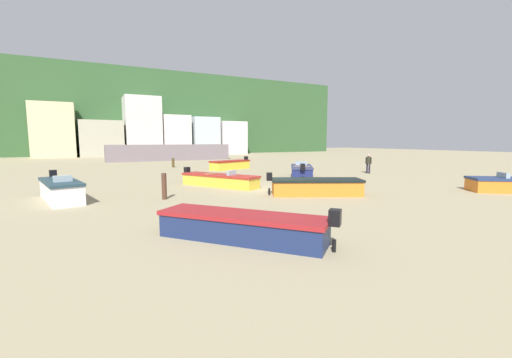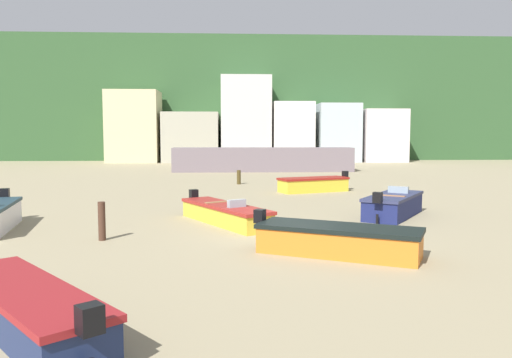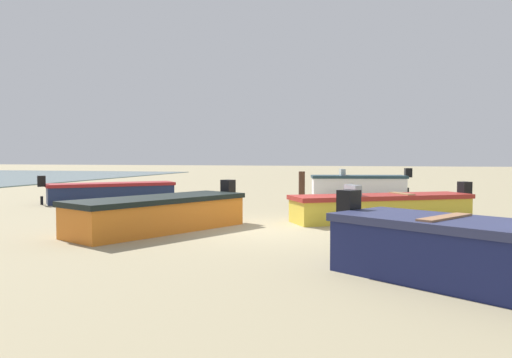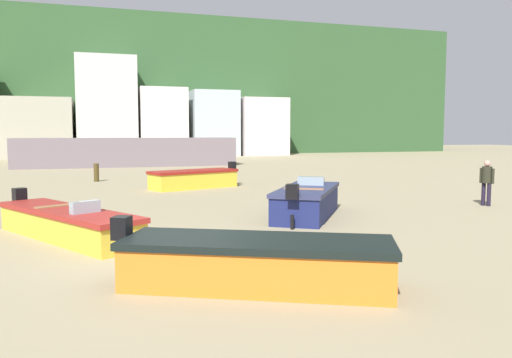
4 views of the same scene
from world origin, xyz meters
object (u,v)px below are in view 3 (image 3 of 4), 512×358
object	(u,v)px
boat_orange_2	(159,214)
boat_navy_0	(111,192)
mooring_post_mid_beach	(302,188)
boat_yellow_3	(382,207)
boat_navy_5	(479,254)
boat_white_6	(358,186)

from	to	relation	value
boat_orange_2	boat_navy_0	bearing A→B (deg)	-25.50
boat_navy_0	mooring_post_mid_beach	size ratio (longest dim) A/B	3.61
boat_yellow_3	mooring_post_mid_beach	xyz separation A→B (m)	(-3.86, -2.86, 0.24)
boat_navy_0	boat_navy_5	bearing A→B (deg)	8.44
boat_navy_0	mooring_post_mid_beach	bearing A→B (deg)	54.39
boat_navy_0	mooring_post_mid_beach	distance (m)	7.43
boat_navy_0	boat_navy_5	distance (m)	15.41
boat_navy_0	boat_white_6	bearing A→B (deg)	77.67
boat_yellow_3	boat_orange_2	bearing A→B (deg)	92.01
boat_navy_5	boat_white_6	xyz separation A→B (m)	(-15.06, -2.33, 0.02)
boat_yellow_3	mooring_post_mid_beach	size ratio (longest dim) A/B	4.09
boat_navy_5	boat_white_6	distance (m)	15.24
boat_navy_0	boat_navy_5	world-z (taller)	boat_navy_5
boat_navy_0	boat_yellow_3	xyz separation A→B (m)	(3.28, 10.26, -0.00)
mooring_post_mid_beach	boat_navy_0	bearing A→B (deg)	-85.48
boat_yellow_3	boat_white_6	bearing A→B (deg)	-22.69
boat_white_6	boat_yellow_3	bearing A→B (deg)	175.51
boat_navy_0	boat_navy_5	size ratio (longest dim) A/B	1.04
boat_navy_0	boat_white_6	size ratio (longest dim) A/B	1.01
boat_yellow_3	boat_navy_0	bearing A→B (deg)	42.38
boat_white_6	mooring_post_mid_beach	size ratio (longest dim) A/B	3.57
boat_navy_5	boat_white_6	size ratio (longest dim) A/B	0.97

